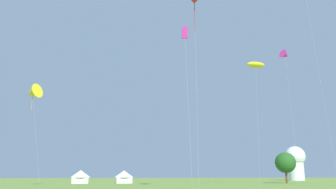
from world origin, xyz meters
TOP-DOWN VIEW (x-y plane):
  - kite_yellow_delta at (-18.31, 55.83)m, footprint 4.19×3.53m
  - kite_magenta_box at (4.08, 40.24)m, footprint 0.99×3.16m
  - kite_magenta_delta at (28.44, 55.34)m, footprint 2.35×3.10m
  - kite_yellow_parafoil at (19.33, 49.87)m, footprint 3.50×1.68m
  - festival_tent_right at (-10.54, 74.16)m, footprint 4.25×4.25m
  - festival_tent_center at (-1.31, 74.16)m, footprint 4.19×4.19m
  - observatory_dome at (55.43, 99.22)m, footprint 6.40×6.40m
  - tree_distant_left at (33.58, 67.28)m, footprint 4.49×4.49m

SIDE VIEW (x-z plane):
  - festival_tent_center at x=-1.31m, z-range 0.15..2.87m
  - festival_tent_right at x=-10.54m, z-range 0.15..2.91m
  - tree_distant_left at x=33.58m, z-range 1.07..7.74m
  - observatory_dome at x=55.43m, z-range 0.61..11.41m
  - kite_yellow_delta at x=-18.31m, z-range 6.89..23.58m
  - kite_yellow_parafoil at x=19.33m, z-range 9.98..31.26m
  - kite_magenta_box at x=4.08m, z-range 10.19..32.43m
  - kite_magenta_delta at x=28.44m, z-range 11.94..37.96m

